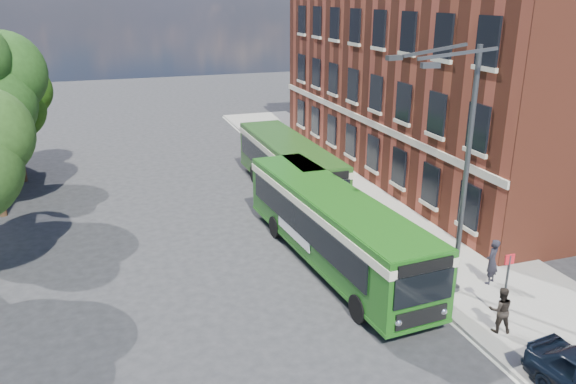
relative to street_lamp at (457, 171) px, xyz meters
name	(u,v)px	position (x,y,z in m)	size (l,w,h in m)	color
ground	(303,290)	(-4.84, 2.00, -4.79)	(120.00, 120.00, 0.00)	#28282A
pavement	(374,198)	(2.16, 10.00, -4.72)	(6.00, 48.00, 0.15)	gray
kerb_line	(321,206)	(-0.89, 10.00, -4.79)	(0.12, 48.00, 0.01)	beige
brick_office	(454,57)	(9.16, 14.00, 2.18)	(12.10, 26.00, 14.20)	brown
street_lamp	(457,171)	(0.00, 0.00, 0.00)	(2.96, 2.38, 9.00)	#3E4144
bus_stop_sign	(506,282)	(0.76, -2.20, -3.28)	(0.35, 0.08, 2.52)	#3E4144
bus_front	(333,222)	(-2.95, 3.76, -2.96)	(3.44, 12.56, 3.02)	#1C5A15
bus_rear	(288,163)	(-1.95, 12.29, -2.96)	(2.74, 11.17, 3.02)	#224B18
pedestrian_a	(492,261)	(1.97, 0.01, -3.75)	(0.65, 0.43, 1.78)	black
pedestrian_b	(500,310)	(0.14, -2.79, -3.86)	(0.76, 0.59, 1.57)	black
tree_right	(12,99)	(-16.02, 19.47, 0.11)	(4.28, 4.07, 7.23)	#3C2415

